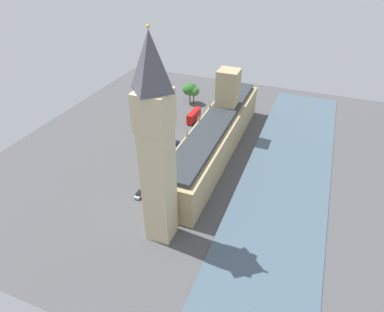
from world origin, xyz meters
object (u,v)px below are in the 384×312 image
car_silver_by_river_gate (140,194)px  pedestrian_opposite_hall (199,136)px  pedestrian_corner (175,169)px  clock_tower (156,146)px  car_blue_leading (176,143)px  parliament_building (216,134)px  double_decker_bus_near_tower (194,116)px  pedestrian_trailing (163,183)px  plane_tree_far_end (190,89)px  plane_tree_under_trees (194,91)px  street_lamp_midblock (171,116)px  car_yellow_cab_kerbside (153,169)px

car_silver_by_river_gate → pedestrian_opposite_hall: bearing=82.9°
pedestrian_corner → clock_tower: bearing=-31.7°
clock_tower → car_blue_leading: bearing=-70.8°
parliament_building → pedestrian_opposite_hall: 13.55m
pedestrian_corner → pedestrian_opposite_hall: 24.37m
clock_tower → double_decker_bus_near_tower: bearing=-76.1°
pedestrian_trailing → plane_tree_far_end: size_ratio=0.15×
clock_tower → pedestrian_opposite_hall: (8.96, -52.72, -28.02)m
car_silver_by_river_gate → plane_tree_under_trees: size_ratio=0.53×
pedestrian_opposite_hall → plane_tree_under_trees: size_ratio=0.19×
plane_tree_far_end → street_lamp_midblock: 24.61m
car_blue_leading → clock_tower: bearing=-67.6°
clock_tower → car_silver_by_river_gate: (13.66, -11.74, -27.90)m
parliament_building → pedestrian_trailing: bearing=69.8°
pedestrian_corner → plane_tree_under_trees: plane_tree_under_trees is taller
car_blue_leading → plane_tree_far_end: bearing=107.1°
clock_tower → double_decker_bus_near_tower: 72.54m
parliament_building → double_decker_bus_near_tower: parliament_building is taller
double_decker_bus_near_tower → car_silver_by_river_gate: (-2.55, 53.95, -1.75)m
plane_tree_far_end → pedestrian_opposite_hall: bearing=118.0°
parliament_building → clock_tower: 50.48m
car_yellow_cab_kerbside → pedestrian_trailing: (-6.67, 5.79, -0.21)m
car_silver_by_river_gate → street_lamp_midblock: (10.20, -46.71, 3.58)m
pedestrian_trailing → plane_tree_far_end: (15.85, -63.17, 6.50)m
parliament_building → plane_tree_far_end: (25.47, -37.08, -0.41)m
pedestrian_corner → street_lamp_midblock: 33.91m
car_silver_by_river_gate → plane_tree_under_trees: 71.75m
double_decker_bus_near_tower → plane_tree_far_end: size_ratio=1.04×
pedestrian_trailing → car_blue_leading: bearing=-49.9°
clock_tower → pedestrian_corner: clock_tower is taller
clock_tower → pedestrian_trailing: size_ratio=36.85×
clock_tower → car_blue_leading: clock_tower is taller
double_decker_bus_near_tower → car_blue_leading: double_decker_bus_near_tower is taller
car_yellow_cab_kerbside → plane_tree_under_trees: size_ratio=0.53×
clock_tower → car_yellow_cab_kerbside: bearing=-58.2°
clock_tower → car_blue_leading: 54.23m
double_decker_bus_near_tower → car_yellow_cab_kerbside: double_decker_bus_near_tower is taller
car_blue_leading → plane_tree_far_end: plane_tree_far_end is taller
clock_tower → car_yellow_cab_kerbside: (15.80, -25.50, -27.90)m
double_decker_bus_near_tower → street_lamp_midblock: 10.69m
pedestrian_opposite_hall → car_yellow_cab_kerbside: bearing=175.4°
parliament_building → pedestrian_opposite_hall: bearing=-36.2°
plane_tree_far_end → car_silver_by_river_gate: bearing=99.0°
pedestrian_corner → plane_tree_under_trees: (14.16, -54.32, 5.82)m
pedestrian_corner → pedestrian_opposite_hall: size_ratio=0.87×
parliament_building → plane_tree_under_trees: parliament_building is taller
pedestrian_opposite_hall → plane_tree_under_trees: (13.92, -29.95, 5.72)m
street_lamp_midblock → parliament_building: bearing=152.5°
pedestrian_trailing → pedestrian_opposite_hall: 33.01m
plane_tree_under_trees → car_yellow_cab_kerbside: bearing=97.1°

